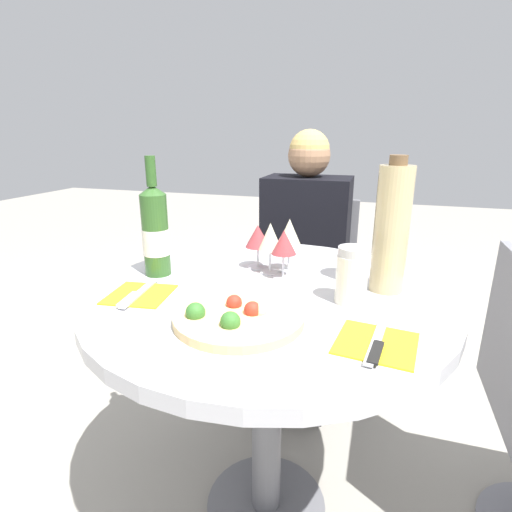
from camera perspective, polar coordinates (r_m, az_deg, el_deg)
ground_plane at (r=1.50m, az=1.43°, el=-32.24°), size 12.00×12.00×0.00m
dining_table at (r=1.10m, az=1.67°, el=-10.89°), size 0.94×0.94×0.74m
chair_behind_diner at (r=1.94m, az=7.20°, el=-5.00°), size 0.42×0.42×0.84m
seated_diner at (r=1.77m, az=6.44°, el=-3.70°), size 0.37×0.47×1.15m
pizza_large at (r=0.88m, az=-2.66°, el=-8.57°), size 0.29×0.29×0.05m
wine_bottle at (r=1.17m, az=-14.18°, el=3.43°), size 0.08×0.08×0.34m
tall_carafe at (r=1.06m, az=18.79°, el=3.66°), size 0.09×0.09×0.34m
sugar_shaker at (r=0.98m, az=13.49°, el=-2.72°), size 0.08×0.08×0.14m
wine_glass_back_right at (r=1.17m, az=4.80°, el=3.26°), size 0.07×0.07×0.16m
wine_glass_center at (r=1.15m, az=2.06°, el=2.64°), size 0.07×0.07×0.15m
wine_glass_back_left at (r=1.20m, az=0.26°, el=2.73°), size 0.08×0.08×0.13m
wine_glass_front_right at (r=1.11m, az=3.99°, el=1.80°), size 0.07×0.07×0.14m
place_setting_left at (r=1.06m, az=-16.38°, el=-5.29°), size 0.17×0.19×0.01m
place_setting_right at (r=0.83m, az=16.79°, el=-11.87°), size 0.17×0.19×0.01m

